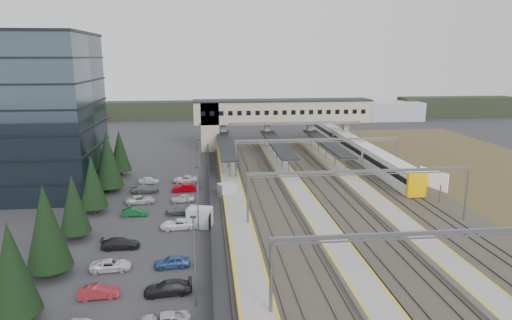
{
  "coord_description": "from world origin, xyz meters",
  "views": [
    {
      "loc": [
        -6.72,
        -60.4,
        20.73
      ],
      "look_at": [
        1.26,
        12.66,
        4.0
      ],
      "focal_mm": 32.0,
      "sensor_mm": 36.0,
      "label": 1
    }
  ],
  "objects": [
    {
      "name": "ground",
      "position": [
        0.0,
        0.0,
        0.0
      ],
      "size": [
        220.0,
        220.0,
        0.0
      ],
      "primitive_type": "plane",
      "color": "#2B2B2D",
      "rests_on": "ground"
    },
    {
      "name": "gantries",
      "position": [
        12.0,
        3.0,
        6.0
      ],
      "size": [
        28.4,
        62.28,
        7.17
      ],
      "color": "slate",
      "rests_on": "ground"
    },
    {
      "name": "car_park",
      "position": [
        -13.25,
        -6.58,
        0.6
      ],
      "size": [
        10.4,
        44.59,
        1.24
      ],
      "color": "silver",
      "rests_on": "ground"
    },
    {
      "name": "lampposts",
      "position": [
        -8.0,
        1.25,
        4.34
      ],
      "size": [
        0.5,
        53.25,
        8.07
      ],
      "color": "slate",
      "rests_on": "ground"
    },
    {
      "name": "relay_cabin_far",
      "position": [
        -3.96,
        5.31,
        1.08
      ],
      "size": [
        2.93,
        2.72,
        2.16
      ],
      "color": "#A7A9AC",
      "rests_on": "ground"
    },
    {
      "name": "office_building",
      "position": [
        -36.0,
        12.0,
        12.19
      ],
      "size": [
        24.3,
        18.3,
        24.3
      ],
      "color": "#33434F",
      "rests_on": "ground"
    },
    {
      "name": "relay_cabin_near",
      "position": [
        -7.86,
        -6.28,
        1.21
      ],
      "size": [
        3.38,
        2.86,
        2.41
      ],
      "color": "#A7A9AC",
      "rests_on": "ground"
    },
    {
      "name": "train",
      "position": [
        24.0,
        31.44,
        2.08
      ],
      "size": [
        2.91,
        60.73,
        3.66
      ],
      "color": "silver",
      "rests_on": "ground"
    },
    {
      "name": "footbridge",
      "position": [
        7.7,
        42.0,
        7.93
      ],
      "size": [
        40.4,
        6.4,
        11.2
      ],
      "color": "tan",
      "rests_on": "ground"
    },
    {
      "name": "canopies",
      "position": [
        7.0,
        27.0,
        3.92
      ],
      "size": [
        23.1,
        30.0,
        3.28
      ],
      "color": "black",
      "rests_on": "ground"
    },
    {
      "name": "rail_corridor",
      "position": [
        9.34,
        5.0,
        0.29
      ],
      "size": [
        34.0,
        90.0,
        0.92
      ],
      "color": "#3B342E",
      "rests_on": "ground"
    },
    {
      "name": "fence",
      "position": [
        -6.5,
        5.0,
        1.0
      ],
      "size": [
        0.08,
        90.0,
        2.0
      ],
      "color": "#26282B",
      "rests_on": "ground"
    },
    {
      "name": "treeline_far",
      "position": [
        23.81,
        92.28,
        2.95
      ],
      "size": [
        170.0,
        19.0,
        7.0
      ],
      "color": "black",
      "rests_on": "ground"
    },
    {
      "name": "billboard",
      "position": [
        26.19,
        0.95,
        3.02
      ],
      "size": [
        1.85,
        5.23,
        4.54
      ],
      "color": "slate",
      "rests_on": "ground"
    },
    {
      "name": "conifer_row",
      "position": [
        -22.0,
        -3.86,
        4.84
      ],
      "size": [
        4.42,
        49.82,
        9.5
      ],
      "color": "black",
      "rests_on": "ground"
    }
  ]
}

